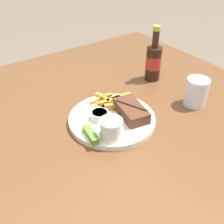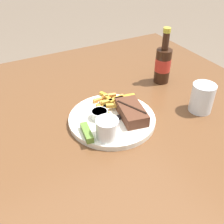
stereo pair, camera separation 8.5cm
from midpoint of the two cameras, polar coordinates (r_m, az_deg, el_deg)
The scene contains 11 objects.
dining_table at distance 0.92m, azimuth 2.66°, elevation -5.67°, with size 1.26×1.27×0.75m.
dinner_plate at distance 0.87m, azimuth 2.80°, elevation -1.66°, with size 0.29×0.29×0.02m.
steak_portion at distance 0.85m, azimuth 7.08°, elevation -0.11°, with size 0.15×0.10×0.04m.
fries_pile at distance 0.92m, azimuth 2.67°, elevation 2.12°, with size 0.14×0.15×0.02m.
coleslaw_cup at distance 0.76m, azimuth 2.14°, elevation -3.56°, with size 0.07×0.07×0.06m.
dipping_sauce_cup at distance 0.85m, azimuth 0.12°, elevation -0.56°, with size 0.06×0.06×0.03m.
pickle_spear at distance 0.78m, azimuth -2.41°, elevation -4.61°, with size 0.08×0.03×0.02m.
fork_utensil at distance 0.91m, azimuth 0.55°, elevation 1.44°, with size 0.13×0.02×0.00m.
knife_utensil at distance 0.87m, azimuth 5.22°, elevation -0.79°, with size 0.05×0.16×0.01m.
beer_bottle at distance 1.09m, azimuth 13.27°, elevation 10.13°, with size 0.06×0.06×0.22m.
drinking_glass at distance 0.96m, azimuth 21.46°, elevation 2.80°, with size 0.08×0.08×0.10m.
Camera 2 is at (0.61, -0.32, 1.29)m, focal length 42.00 mm.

